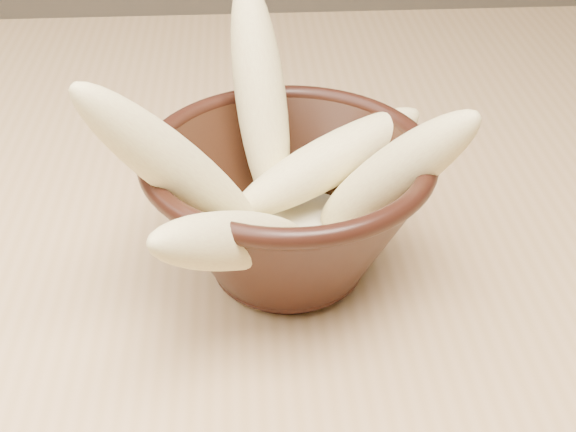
{
  "coord_description": "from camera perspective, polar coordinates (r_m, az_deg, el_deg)",
  "views": [
    {
      "loc": [
        -0.18,
        -0.56,
        1.11
      ],
      "look_at": [
        -0.15,
        -0.12,
        0.8
      ],
      "focal_mm": 50.0,
      "sensor_mm": 36.0,
      "label": 1
    }
  ],
  "objects": [
    {
      "name": "table",
      "position": [
        0.73,
        11.26,
        -2.75
      ],
      "size": [
        1.2,
        0.8,
        0.75
      ],
      "color": "tan",
      "rests_on": "ground"
    },
    {
      "name": "bowl",
      "position": [
        0.53,
        0.0,
        0.79
      ],
      "size": [
        0.19,
        0.19,
        0.1
      ],
      "rotation": [
        0.0,
        0.0,
        0.25
      ],
      "color": "black",
      "rests_on": "table"
    },
    {
      "name": "milk_puddle",
      "position": [
        0.55,
        0.0,
        -1.44
      ],
      "size": [
        0.11,
        0.11,
        0.01
      ],
      "primitive_type": "cylinder",
      "color": "beige",
      "rests_on": "bowl"
    },
    {
      "name": "banana_upright",
      "position": [
        0.56,
        -1.97,
        8.56
      ],
      "size": [
        0.06,
        0.12,
        0.16
      ],
      "primitive_type": "ellipsoid",
      "rotation": [
        0.53,
        0.0,
        3.33
      ],
      "color": "#D5BA7E",
      "rests_on": "bowl"
    },
    {
      "name": "banana_left",
      "position": [
        0.49,
        -7.94,
        3.38
      ],
      "size": [
        0.14,
        0.09,
        0.16
      ],
      "primitive_type": "ellipsoid",
      "rotation": [
        0.68,
        0.0,
        -1.09
      ],
      "color": "#D5BA7E",
      "rests_on": "bowl"
    },
    {
      "name": "banana_right",
      "position": [
        0.51,
        7.58,
        3.02
      ],
      "size": [
        0.12,
        0.09,
        0.13
      ],
      "primitive_type": "ellipsoid",
      "rotation": [
        0.74,
        0.0,
        1.09
      ],
      "color": "#D5BA7E",
      "rests_on": "bowl"
    },
    {
      "name": "banana_across",
      "position": [
        0.55,
        2.92,
        3.89
      ],
      "size": [
        0.16,
        0.1,
        0.07
      ],
      "primitive_type": "ellipsoid",
      "rotation": [
        1.31,
        0.0,
        2.01
      ],
      "color": "#D5BA7E",
      "rests_on": "bowl"
    },
    {
      "name": "banana_front",
      "position": [
        0.47,
        -3.69,
        -1.75
      ],
      "size": [
        0.12,
        0.14,
        0.11
      ],
      "primitive_type": "ellipsoid",
      "rotation": [
        1.05,
        0.0,
        -0.67
      ],
      "color": "#D5BA7E",
      "rests_on": "bowl"
    }
  ]
}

